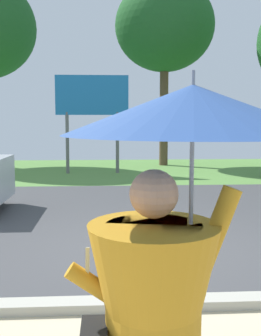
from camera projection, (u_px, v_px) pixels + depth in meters
The scene contains 4 objects.
ground_plane at pixel (135, 209), 9.17m from camera, with size 40.00×22.00×0.20m.
monk_pedestrian at pixel (164, 285), 1.89m from camera, with size 1.16×1.16×2.13m.
roadside_billboard at pixel (92, 102), 14.78m from camera, with size 2.60×0.12×3.50m.
tree_right_mid at pixel (165, 27), 17.12m from camera, with size 4.10×4.10×7.65m.
Camera 1 is at (-0.64, -6.03, 1.92)m, focal length 44.36 mm.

